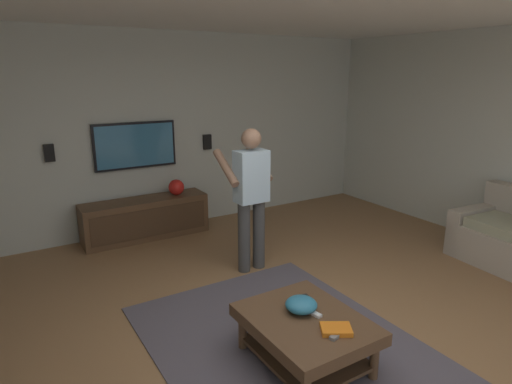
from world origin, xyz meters
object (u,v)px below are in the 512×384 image
Objects in this scene: remote_black at (308,299)px; wall_speaker_left at (207,142)px; book at (336,329)px; vase_round at (176,187)px; bowl at (301,305)px; coffee_table at (305,330)px; remote_white at (313,313)px; person_standing at (251,191)px; media_console at (146,218)px; tv at (135,145)px; remote_grey at (337,335)px; wall_speaker_right at (49,153)px.

remote_black is 0.68× the size of wall_speaker_left.
book is at bearing 167.74° from wall_speaker_left.
bowl is at bearing 175.49° from vase_round.
vase_round reaches higher than remote_black.
coffee_table is 3.96× the size of bowl.
bowl is 0.11m from remote_white.
coffee_table is 1.91m from person_standing.
bowl reaches higher than remote_white.
media_console is (3.34, 0.18, -0.02)m from coffee_table.
book reaches higher than remote_white.
book is (-3.84, -0.25, -0.84)m from tv.
remote_grey is at bearing 88.38° from book.
bowl is 0.41m from remote_grey.
vase_round reaches higher than remote_white.
tv is 5.11× the size of book.
remote_white is 3.33m from vase_round.
book is at bearing -137.67° from remote_grey.
tv reaches higher than vase_round.
media_console is 7.73× the size of book.
remote_grey is 0.68× the size of book.
wall_speaker_left is at bearing -66.52° from vase_round.
wall_speaker_right is at bearing 90.00° from wall_speaker_left.
tv reaches higher than wall_speaker_right.
remote_black is at bearing -39.46° from remote_white.
media_console is 1.89m from person_standing.
wall_speaker_left is (0.01, -1.09, -0.04)m from tv.
person_standing is 6.50× the size of bowl.
coffee_table is 0.29m from remote_black.
wall_speaker_right reaches higher than remote_black.
bowl is 3.81m from wall_speaker_right.
book is at bearing -164.61° from coffee_table.
media_console is 6.74× the size of bowl.
tv is 1.09m from wall_speaker_left.
remote_grey is (-3.65, -0.22, 0.14)m from media_console.
remote_white is at bearing -59.67° from book.
wall_speaker_left reaches higher than remote_grey.
remote_grey is at bearing 176.18° from vase_round.
tv is (3.58, 0.18, 0.96)m from coffee_table.
media_console is 11.33× the size of remote_grey.
media_console reaches higher than coffee_table.
bowl is at bearing -102.86° from remote_grey.
coffee_table is 3.82m from wall_speaker_left.
book is at bearing 176.65° from vase_round.
remote_grey is at bearing 165.16° from person_standing.
remote_black is at bearing 165.72° from person_standing.
person_standing is at bearing 21.04° from tv.
bowl is 3.69m from wall_speaker_left.
remote_grey is 4.08m from wall_speaker_left.
media_console is 3.25m from bowl.
remote_grey reaches higher than coffee_table.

